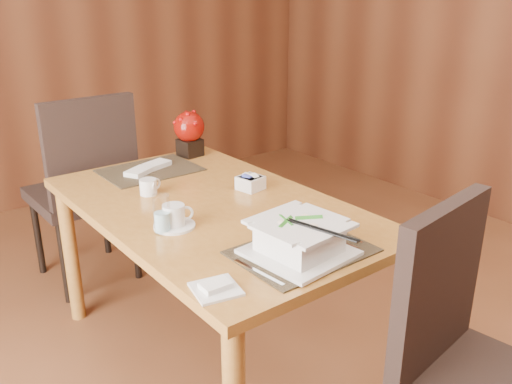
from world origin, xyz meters
TOP-DOWN VIEW (x-y plane):
  - back_wall at (0.00, 3.00)m, footprint 5.00×0.02m
  - dining_table at (0.00, 0.60)m, footprint 0.90×1.50m
  - placemat_near at (0.00, 0.05)m, footprint 0.45×0.33m
  - placemat_far at (0.00, 1.15)m, footprint 0.45×0.33m
  - soup_setting at (-0.03, 0.04)m, footprint 0.33×0.33m
  - coffee_cup at (-0.24, 0.50)m, footprint 0.16×0.16m
  - water_glass at (-0.30, 0.48)m, footprint 0.07×0.07m
  - creamer_jug at (-0.16, 0.86)m, footprint 0.11×0.11m
  - sugar_caddy at (0.23, 0.64)m, footprint 0.12×0.12m
  - berry_decor at (0.29, 1.25)m, footprint 0.16×0.16m
  - napkins_far at (-0.00, 1.15)m, footprint 0.28×0.18m
  - bread_plate at (-0.37, 0.02)m, footprint 0.16×0.16m
  - near_chair at (0.18, -0.50)m, footprint 0.53×0.54m
  - far_chair at (-0.17, 1.58)m, footprint 0.51×0.52m

SIDE VIEW (x-z plane):
  - near_chair at x=0.18m, z-range 0.06..1.08m
  - far_chair at x=-0.17m, z-range 0.07..1.15m
  - dining_table at x=0.00m, z-range 0.28..1.03m
  - placemat_near at x=0.00m, z-range 0.75..0.76m
  - placemat_far at x=0.00m, z-range 0.75..0.76m
  - bread_plate at x=-0.37m, z-range 0.75..0.76m
  - napkins_far at x=0.00m, z-range 0.76..0.78m
  - sugar_caddy at x=0.23m, z-range 0.75..0.81m
  - creamer_jug at x=-0.16m, z-range 0.75..0.82m
  - coffee_cup at x=-0.24m, z-range 0.74..0.83m
  - soup_setting at x=-0.03m, z-range 0.75..0.87m
  - water_glass at x=-0.30m, z-range 0.75..0.89m
  - berry_decor at x=0.29m, z-range 0.77..1.00m
  - back_wall at x=0.00m, z-range 0.00..2.80m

